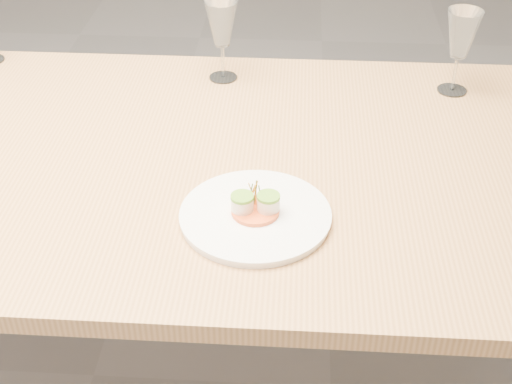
# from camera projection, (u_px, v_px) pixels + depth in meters

# --- Properties ---
(ground) EXTENTS (7.00, 7.00, 0.00)m
(ground) POSITION_uv_depth(u_px,v_px,m) (94.00, 375.00, 2.01)
(ground) COLOR slate
(ground) RESTS_ON ground
(dining_table) EXTENTS (2.40, 1.00, 0.75)m
(dining_table) POSITION_uv_depth(u_px,v_px,m) (53.00, 176.00, 1.61)
(dining_table) COLOR tan
(dining_table) RESTS_ON ground
(dinner_plate) EXTENTS (0.29, 0.29, 0.08)m
(dinner_plate) POSITION_uv_depth(u_px,v_px,m) (256.00, 214.00, 1.36)
(dinner_plate) COLOR white
(dinner_plate) RESTS_ON dining_table
(wine_glass_2) EXTENTS (0.08, 0.08, 0.21)m
(wine_glass_2) POSITION_uv_depth(u_px,v_px,m) (222.00, 25.00, 1.77)
(wine_glass_2) COLOR white
(wine_glass_2) RESTS_ON dining_table
(wine_glass_3) EXTENTS (0.08, 0.08, 0.21)m
(wine_glass_3) POSITION_uv_depth(u_px,v_px,m) (462.00, 36.00, 1.71)
(wine_glass_3) COLOR white
(wine_glass_3) RESTS_ON dining_table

